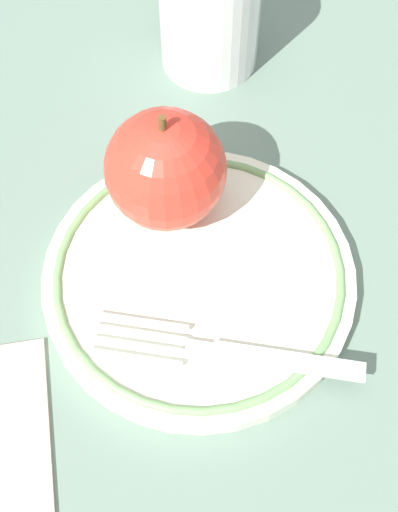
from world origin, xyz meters
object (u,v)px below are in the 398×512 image
at_px(plate, 199,277).
at_px(drinking_glass, 211,13).
at_px(fork, 234,353).
at_px(apple_red_whole, 166,169).

relative_size(plate, drinking_glass, 2.19).
relative_size(plate, fork, 1.22).
height_order(apple_red_whole, fork, apple_red_whole).
relative_size(apple_red_whole, fork, 0.53).
xyz_separation_m(apple_red_whole, fork, (-0.11, -0.04, -0.04)).
relative_size(plate, apple_red_whole, 2.30).
distance_m(fork, drinking_glass, 0.26).
bearing_deg(plate, drinking_glass, -3.99).
height_order(plate, fork, fork).
distance_m(apple_red_whole, fork, 0.12).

